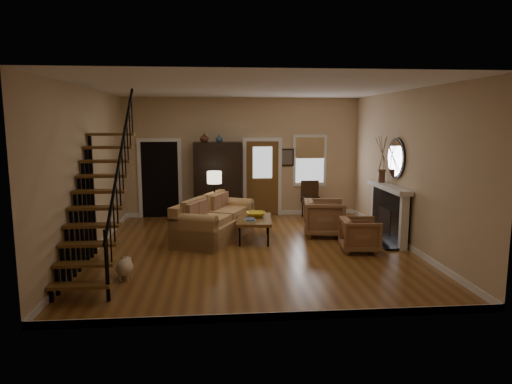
{
  "coord_description": "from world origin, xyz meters",
  "views": [
    {
      "loc": [
        -0.75,
        -9.23,
        2.65
      ],
      "look_at": [
        0.1,
        0.4,
        1.15
      ],
      "focal_mm": 32.0,
      "sensor_mm": 36.0,
      "label": 1
    }
  ],
  "objects": [
    {
      "name": "floor_lamp",
      "position": [
        -0.79,
        1.44,
        0.75
      ],
      "size": [
        0.44,
        0.44,
        1.49
      ],
      "primitive_type": null,
      "rotation": [
        0.0,
        0.0,
        -0.35
      ],
      "color": "black",
      "rests_on": "ground"
    },
    {
      "name": "sofa",
      "position": [
        -0.79,
        0.94,
        0.45
      ],
      "size": [
        1.93,
        2.6,
        0.89
      ],
      "primitive_type": null,
      "rotation": [
        0.0,
        0.0,
        -0.43
      ],
      "color": "tan",
      "rests_on": "ground"
    },
    {
      "name": "room",
      "position": [
        -0.41,
        1.76,
        1.51
      ],
      "size": [
        7.0,
        7.33,
        3.3
      ],
      "color": "brown",
      "rests_on": "ground"
    },
    {
      "name": "fireplace",
      "position": [
        3.13,
        0.5,
        0.74
      ],
      "size": [
        0.33,
        1.95,
        2.3
      ],
      "color": "black",
      "rests_on": "ground"
    },
    {
      "name": "side_chair",
      "position": [
        1.85,
        2.95,
        0.51
      ],
      "size": [
        0.54,
        0.54,
        1.02
      ],
      "primitive_type": null,
      "color": "#352010",
      "rests_on": "ground"
    },
    {
      "name": "armchair_right",
      "position": [
        1.76,
        1.01,
        0.42
      ],
      "size": [
        1.06,
        1.04,
        0.84
      ],
      "primitive_type": "imported",
      "rotation": [
        0.0,
        0.0,
        1.41
      ],
      "color": "brown",
      "rests_on": "ground"
    },
    {
      "name": "armchair_left",
      "position": [
        2.18,
        -0.35,
        0.35
      ],
      "size": [
        0.84,
        0.82,
        0.7
      ],
      "primitive_type": "imported",
      "rotation": [
        0.0,
        0.0,
        1.46
      ],
      "color": "brown",
      "rests_on": "ground"
    },
    {
      "name": "vase_a",
      "position": [
        -1.05,
        3.05,
        2.22
      ],
      "size": [
        0.24,
        0.24,
        0.25
      ],
      "primitive_type": "imported",
      "color": "#4C2619",
      "rests_on": "armoire"
    },
    {
      "name": "vase_b",
      "position": [
        -0.65,
        3.05,
        2.21
      ],
      "size": [
        0.2,
        0.2,
        0.21
      ],
      "primitive_type": "imported",
      "color": "#334C60",
      "rests_on": "armoire"
    },
    {
      "name": "staircase",
      "position": [
        -2.78,
        -1.3,
        1.6
      ],
      "size": [
        0.94,
        2.8,
        3.2
      ],
      "primitive_type": null,
      "color": "brown",
      "rests_on": "ground"
    },
    {
      "name": "dog",
      "position": [
        -2.32,
        -1.62,
        0.18
      ],
      "size": [
        0.31,
        0.49,
        0.35
      ],
      "primitive_type": null,
      "rotation": [
        0.0,
        0.0,
        0.05
      ],
      "color": "beige",
      "rests_on": "ground"
    },
    {
      "name": "bowl",
      "position": [
        0.14,
        0.91,
        0.55
      ],
      "size": [
        0.44,
        0.44,
        0.11
      ],
      "primitive_type": "imported",
      "color": "gold",
      "rests_on": "coffee_table"
    },
    {
      "name": "books",
      "position": [
        -0.03,
        0.46,
        0.53
      ],
      "size": [
        0.24,
        0.32,
        0.06
      ],
      "primitive_type": null,
      "color": "beige",
      "rests_on": "coffee_table"
    },
    {
      "name": "coffee_table",
      "position": [
        0.09,
        0.76,
        0.25
      ],
      "size": [
        0.88,
        1.37,
        0.5
      ],
      "primitive_type": null,
      "rotation": [
        0.0,
        0.0,
        -0.1
      ],
      "color": "brown",
      "rests_on": "ground"
    },
    {
      "name": "armoire",
      "position": [
        -0.7,
        3.15,
        1.05
      ],
      "size": [
        1.3,
        0.6,
        2.1
      ],
      "primitive_type": null,
      "color": "black",
      "rests_on": "ground"
    }
  ]
}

